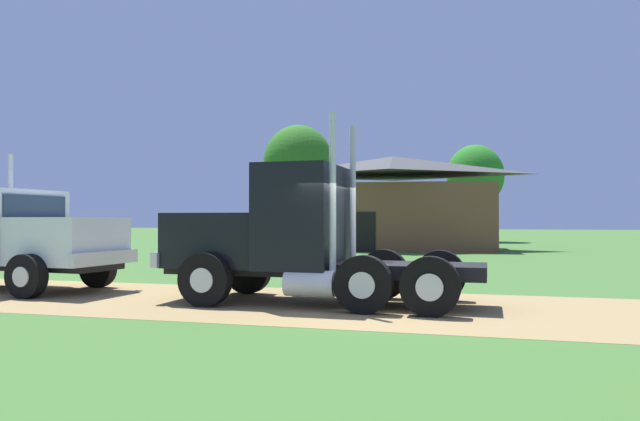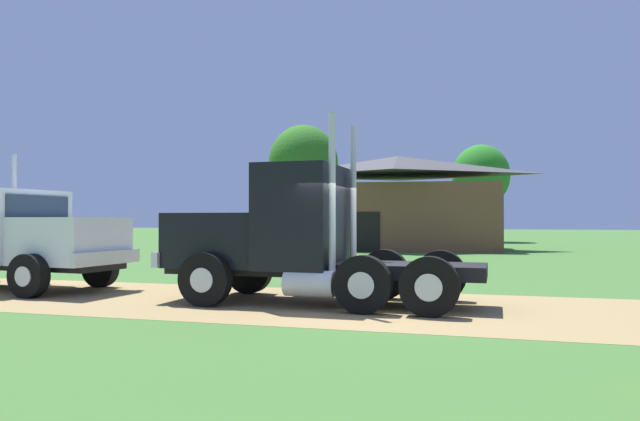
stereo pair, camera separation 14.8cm
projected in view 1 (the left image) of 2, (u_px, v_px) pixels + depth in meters
The scene contains 7 objects.
ground_plane at pixel (369, 307), 12.15m from camera, with size 200.00×200.00×0.00m, color #3F6C2D.
dirt_track at pixel (369, 306), 12.15m from camera, with size 120.00×5.31×0.01m, color #9C8150.
truck_foreground_white at pixel (288, 239), 12.85m from camera, with size 6.89×2.67×3.90m.
truck_near_left at pixel (16, 242), 15.07m from camera, with size 7.86×3.15×3.60m.
shed_building at pixel (393, 204), 35.63m from camera, with size 12.68×8.18×5.59m.
tree_left at pixel (298, 163), 45.62m from camera, with size 5.33×5.33×9.05m.
tree_mid at pixel (475, 176), 47.85m from camera, with size 4.56×4.56×7.81m.
Camera 1 is at (2.24, -12.02, 1.79)m, focal length 33.35 mm.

